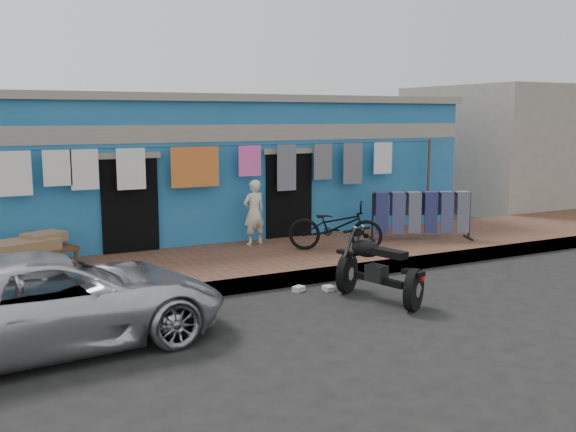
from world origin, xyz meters
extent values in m
plane|color=black|center=(0.00, 0.00, 0.00)|extent=(80.00, 80.00, 0.00)
cube|color=brown|center=(0.00, 3.00, 0.12)|extent=(28.00, 3.00, 0.25)
cube|color=gray|center=(0.00, 1.55, 0.12)|extent=(28.00, 0.10, 0.25)
cube|color=#1E6198|center=(0.00, 7.00, 1.60)|extent=(12.00, 5.00, 3.20)
cube|color=#9E9384|center=(0.00, 4.56, 2.55)|extent=(12.00, 0.14, 0.35)
cube|color=#9E9384|center=(0.00, 7.00, 3.28)|extent=(12.20, 5.20, 0.16)
cube|color=black|center=(-2.20, 4.48, 1.05)|extent=(1.10, 0.10, 2.10)
cube|color=black|center=(1.30, 4.48, 1.05)|extent=(1.10, 0.10, 2.10)
cube|color=#9E9384|center=(11.00, 7.00, 1.90)|extent=(6.00, 5.00, 3.80)
cylinder|color=brown|center=(5.00, 4.25, 1.30)|extent=(0.06, 0.06, 2.10)
cylinder|color=black|center=(0.00, 4.25, 2.30)|extent=(10.00, 0.01, 0.01)
cube|color=silver|center=(-4.28, 4.25, 1.90)|extent=(0.60, 0.02, 0.80)
cube|color=silver|center=(-3.54, 4.25, 1.97)|extent=(0.50, 0.02, 0.66)
cube|color=silver|center=(-3.06, 4.25, 1.92)|extent=(0.50, 0.02, 0.75)
cube|color=silver|center=(-2.21, 4.25, 1.90)|extent=(0.55, 0.02, 0.79)
cube|color=#CC4C26|center=(-0.92, 4.25, 1.90)|extent=(1.00, 0.02, 0.81)
cube|color=#EA54AB|center=(0.27, 4.25, 1.98)|extent=(0.50, 0.02, 0.64)
cube|color=slate|center=(1.13, 4.25, 1.81)|extent=(0.45, 0.02, 0.99)
cube|color=slate|center=(2.03, 4.25, 1.91)|extent=(0.45, 0.02, 0.79)
cube|color=slate|center=(2.81, 4.25, 1.84)|extent=(0.50, 0.02, 0.92)
cube|color=silver|center=(3.64, 4.25, 1.94)|extent=(0.50, 0.02, 0.73)
imported|color=silver|center=(-4.19, 0.30, 0.62)|extent=(4.60, 2.42, 1.25)
imported|color=beige|center=(0.26, 4.04, 0.93)|extent=(0.53, 0.39, 1.35)
imported|color=black|center=(1.43, 2.72, 0.85)|extent=(1.89, 1.60, 1.20)
cube|color=silver|center=(-0.21, 1.20, 0.04)|extent=(0.24, 0.22, 0.09)
cube|color=silver|center=(1.32, 1.20, 0.03)|extent=(0.17, 0.17, 0.07)
cube|color=silver|center=(0.26, 1.01, 0.04)|extent=(0.16, 0.20, 0.08)
camera|label=1|loc=(-5.15, -7.96, 2.90)|focal=40.00mm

